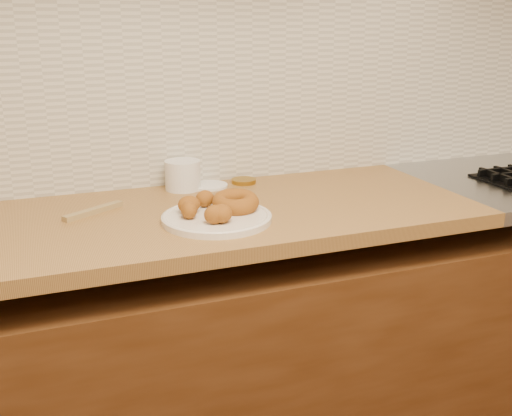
% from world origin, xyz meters
% --- Properties ---
extents(wall_back, '(4.00, 0.02, 2.70)m').
position_xyz_m(wall_back, '(0.00, 2.00, 1.35)').
color(wall_back, tan).
rests_on(wall_back, ground).
extents(base_cabinet, '(3.60, 0.60, 0.77)m').
position_xyz_m(base_cabinet, '(0.00, 1.69, 0.39)').
color(base_cabinet, '#563218').
rests_on(base_cabinet, floor).
extents(butcher_block, '(2.30, 0.62, 0.04)m').
position_xyz_m(butcher_block, '(-0.65, 1.69, 0.88)').
color(butcher_block, olive).
rests_on(butcher_block, base_cabinet).
extents(backsplash, '(3.60, 0.02, 0.60)m').
position_xyz_m(backsplash, '(0.00, 1.99, 1.20)').
color(backsplash, beige).
rests_on(backsplash, wall_back).
extents(donut_plate, '(0.28, 0.28, 0.02)m').
position_xyz_m(donut_plate, '(-0.24, 1.59, 0.91)').
color(donut_plate, silver).
rests_on(donut_plate, butcher_block).
extents(ring_donut, '(0.13, 0.14, 0.06)m').
position_xyz_m(ring_donut, '(-0.18, 1.61, 0.94)').
color(ring_donut, '#945B20').
rests_on(ring_donut, donut_plate).
extents(fried_dough_chunks, '(0.13, 0.20, 0.05)m').
position_xyz_m(fried_dough_chunks, '(-0.28, 1.59, 0.94)').
color(fried_dough_chunks, '#945B20').
rests_on(fried_dough_chunks, donut_plate).
extents(plastic_tub, '(0.12, 0.12, 0.09)m').
position_xyz_m(plastic_tub, '(-0.25, 1.91, 0.94)').
color(plastic_tub, white).
rests_on(plastic_tub, butcher_block).
extents(tub_lid, '(0.15, 0.15, 0.01)m').
position_xyz_m(tub_lid, '(-0.17, 1.91, 0.90)').
color(tub_lid, white).
rests_on(tub_lid, butcher_block).
extents(brass_jar_lid, '(0.09, 0.09, 0.01)m').
position_xyz_m(brass_jar_lid, '(-0.05, 1.92, 0.91)').
color(brass_jar_lid, olive).
rests_on(brass_jar_lid, butcher_block).
extents(wooden_utensil, '(0.17, 0.12, 0.01)m').
position_xyz_m(wooden_utensil, '(-0.53, 1.76, 0.91)').
color(wooden_utensil, olive).
rests_on(wooden_utensil, butcher_block).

